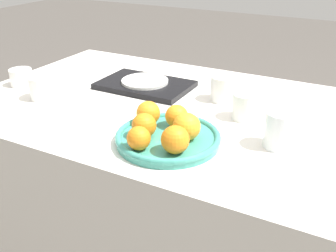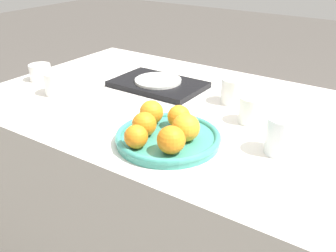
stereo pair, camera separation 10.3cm
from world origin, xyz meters
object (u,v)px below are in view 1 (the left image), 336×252
Objects in this scene: fruit_platter at (168,138)px; cup_3 at (223,88)px; orange_4 at (177,116)px; orange_5 at (175,140)px; cup_1 at (43,88)px; orange_3 at (139,138)px; cup_0 at (245,106)px; cup_2 at (21,77)px; side_plate at (145,81)px; orange_2 at (149,113)px; serving_tray at (145,85)px; orange_0 at (144,125)px; water_glass at (280,130)px; orange_1 at (187,127)px.

cup_3 is (0.02, 0.36, 0.03)m from fruit_platter.
orange_4 is 0.91× the size of orange_5.
orange_4 is at bearing -2.36° from cup_1.
orange_4 is 0.52m from cup_1.
orange_3 is 0.38m from cup_0.
cup_2 is 0.74m from cup_3.
cup_3 is (0.54, 0.27, 0.00)m from cup_1.
orange_5 is at bearing 17.25° from orange_3.
orange_2 is at bearing -56.98° from side_plate.
orange_5 is (0.06, -0.13, 0.00)m from orange_4.
orange_2 is at bearing -163.83° from orange_4.
orange_0 is at bearing -59.24° from serving_tray.
orange_3 is 0.50m from serving_tray.
serving_tray is at bearing -176.35° from cup_3.
cup_0 is (0.13, 0.25, 0.03)m from fruit_platter.
cup_3 is at bearing 16.53° from cup_2.
orange_3 is 0.36m from water_glass.
orange_1 is at bearing -10.49° from cup_2.
side_plate is at bearing 120.76° from orange_0.
side_plate is at bearing 129.13° from orange_5.
cup_2 is at bearing 169.51° from orange_1.
serving_tray is at bearing 157.78° from water_glass.
serving_tray is at bearing -135.00° from side_plate.
orange_5 is 0.43m from cup_3.
serving_tray is (-0.32, 0.33, -0.05)m from orange_1.
fruit_platter is 0.07m from orange_0.
water_glass is 0.57× the size of side_plate.
orange_0 reaches higher than serving_tray.
cup_1 is (-0.79, -0.03, -0.01)m from water_glass.
orange_0 is 0.39× the size of side_plate.
orange_2 is at bearing -5.57° from cup_1.
cup_3 reaches higher than cup_0.
orange_2 reaches higher than cup_0.
fruit_platter is 0.43m from serving_tray.
orange_3 reaches higher than cup_1.
cup_0 is (0.19, 0.28, -0.01)m from orange_0.
orange_4 reaches higher than cup_0.
orange_2 is 0.40× the size of side_plate.
orange_5 is 0.52m from side_plate.
orange_0 is at bearing -155.22° from water_glass.
orange_5 is at bearing -85.60° from orange_1.
orange_1 reaches higher than orange_5.
cup_3 reaches higher than side_plate.
fruit_platter is at bearing -9.14° from cup_1.
water_glass is 0.95m from cup_2.
orange_3 is at bearing -108.15° from fruit_platter.
orange_2 is 0.96× the size of orange_5.
side_plate is at bearing 24.78° from cup_2.
orange_3 is at bearing -144.42° from water_glass.
orange_5 is (0.11, -0.04, 0.00)m from orange_0.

